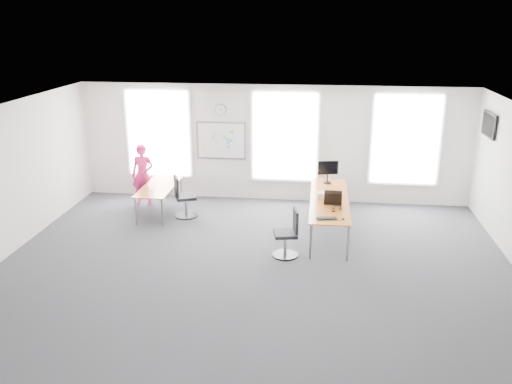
# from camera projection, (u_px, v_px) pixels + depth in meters

# --- Properties ---
(floor) EXTENTS (10.00, 10.00, 0.00)m
(floor) POSITION_uv_depth(u_px,v_px,m) (255.00, 265.00, 10.57)
(floor) COLOR #25252A
(floor) RESTS_ON ground
(ceiling) EXTENTS (10.00, 10.00, 0.00)m
(ceiling) POSITION_uv_depth(u_px,v_px,m) (255.00, 112.00, 9.63)
(ceiling) COLOR white
(ceiling) RESTS_ON ground
(wall_back) EXTENTS (10.00, 0.00, 10.00)m
(wall_back) POSITION_uv_depth(u_px,v_px,m) (273.00, 144.00, 13.88)
(wall_back) COLOR white
(wall_back) RESTS_ON ground
(wall_front) EXTENTS (10.00, 0.00, 10.00)m
(wall_front) POSITION_uv_depth(u_px,v_px,m) (214.00, 297.00, 6.33)
(wall_front) COLOR white
(wall_front) RESTS_ON ground
(wall_left) EXTENTS (0.00, 10.00, 10.00)m
(wall_left) POSITION_uv_depth(u_px,v_px,m) (3.00, 183.00, 10.66)
(wall_left) COLOR white
(wall_left) RESTS_ON ground
(window_left) EXTENTS (1.60, 0.06, 2.20)m
(window_left) POSITION_uv_depth(u_px,v_px,m) (159.00, 133.00, 14.12)
(window_left) COLOR silver
(window_left) RESTS_ON wall_back
(window_mid) EXTENTS (1.60, 0.06, 2.20)m
(window_mid) POSITION_uv_depth(u_px,v_px,m) (285.00, 137.00, 13.75)
(window_mid) COLOR silver
(window_mid) RESTS_ON wall_back
(window_right) EXTENTS (1.60, 0.06, 2.20)m
(window_right) POSITION_uv_depth(u_px,v_px,m) (406.00, 140.00, 13.42)
(window_right) COLOR silver
(window_right) RESTS_ON wall_back
(desk_right) EXTENTS (0.84, 3.15, 0.77)m
(desk_right) POSITION_uv_depth(u_px,v_px,m) (329.00, 201.00, 12.00)
(desk_right) COLOR #AB4F29
(desk_right) RESTS_ON ground
(desk_left) EXTENTS (0.75, 1.87, 0.68)m
(desk_left) POSITION_uv_depth(u_px,v_px,m) (159.00, 188.00, 13.18)
(desk_left) COLOR #AB4F29
(desk_left) RESTS_ON ground
(chair_right) EXTENTS (0.53, 0.53, 0.99)m
(chair_right) POSITION_uv_depth(u_px,v_px,m) (288.00, 236.00, 10.84)
(chair_right) COLOR black
(chair_right) RESTS_ON ground
(chair_left) EXTENTS (0.61, 0.61, 1.02)m
(chair_left) POSITION_uv_depth(u_px,v_px,m) (183.00, 199.00, 12.96)
(chair_left) COLOR black
(chair_left) RESTS_ON ground
(person) EXTENTS (0.58, 0.39, 1.57)m
(person) POSITION_uv_depth(u_px,v_px,m) (143.00, 175.00, 13.71)
(person) COLOR #D81E63
(person) RESTS_ON ground
(whiteboard) EXTENTS (1.20, 0.03, 0.90)m
(whiteboard) POSITION_uv_depth(u_px,v_px,m) (221.00, 141.00, 13.98)
(whiteboard) COLOR white
(whiteboard) RESTS_ON wall_back
(wall_clock) EXTENTS (0.30, 0.04, 0.30)m
(wall_clock) POSITION_uv_depth(u_px,v_px,m) (220.00, 110.00, 13.73)
(wall_clock) COLOR gray
(wall_clock) RESTS_ON wall_back
(tv) EXTENTS (0.06, 0.90, 0.55)m
(tv) POSITION_uv_depth(u_px,v_px,m) (489.00, 125.00, 12.13)
(tv) COLOR black
(tv) RESTS_ON wall_right
(keyboard) EXTENTS (0.44, 0.24, 0.02)m
(keyboard) POSITION_uv_depth(u_px,v_px,m) (326.00, 218.00, 10.80)
(keyboard) COLOR black
(keyboard) RESTS_ON desk_right
(mouse) EXTENTS (0.08, 0.11, 0.04)m
(mouse) POSITION_uv_depth(u_px,v_px,m) (343.00, 219.00, 10.74)
(mouse) COLOR black
(mouse) RESTS_ON desk_right
(lens_cap) EXTENTS (0.08, 0.08, 0.01)m
(lens_cap) POSITION_uv_depth(u_px,v_px,m) (334.00, 211.00, 11.20)
(lens_cap) COLOR black
(lens_cap) RESTS_ON desk_right
(headphones) EXTENTS (0.19, 0.10, 0.11)m
(headphones) POSITION_uv_depth(u_px,v_px,m) (337.00, 207.00, 11.29)
(headphones) COLOR black
(headphones) RESTS_ON desk_right
(laptop_sleeve) EXTENTS (0.38, 0.22, 0.31)m
(laptop_sleeve) POSITION_uv_depth(u_px,v_px,m) (333.00, 198.00, 11.54)
(laptop_sleeve) COLOR black
(laptop_sleeve) RESTS_ON desk_right
(paper_stack) EXTENTS (0.37, 0.29, 0.12)m
(paper_stack) POSITION_uv_depth(u_px,v_px,m) (325.00, 195.00, 12.06)
(paper_stack) COLOR beige
(paper_stack) RESTS_ON desk_right
(monitor) EXTENTS (0.49, 0.20, 0.55)m
(monitor) POSITION_uv_depth(u_px,v_px,m) (328.00, 170.00, 12.99)
(monitor) COLOR black
(monitor) RESTS_ON desk_right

